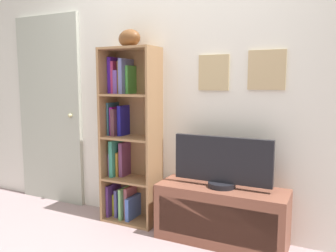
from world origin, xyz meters
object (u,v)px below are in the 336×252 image
at_px(television, 222,162).
at_px(door, 50,110).
at_px(bookshelf, 127,140).
at_px(tv_stand, 221,215).
at_px(football, 129,38).

xyz_separation_m(television, door, (-1.98, 0.16, 0.33)).
bearing_deg(television, bookshelf, 175.26).
distance_m(tv_stand, door, 2.13).
bearing_deg(football, bookshelf, 149.72).
xyz_separation_m(bookshelf, television, (0.94, -0.08, -0.10)).
bearing_deg(door, television, -4.70).
height_order(television, door, door).
relative_size(football, tv_stand, 0.27).
relative_size(bookshelf, door, 0.81).
bearing_deg(bookshelf, television, -4.74).
relative_size(bookshelf, television, 2.02).
xyz_separation_m(tv_stand, television, (-0.00, 0.00, 0.43)).
relative_size(football, door, 0.14).
distance_m(football, door, 1.30).
height_order(tv_stand, door, door).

